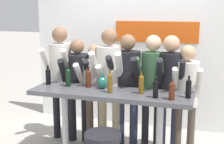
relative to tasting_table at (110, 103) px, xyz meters
name	(u,v)px	position (x,y,z in m)	size (l,w,h in m)	color
back_wall	(136,56)	(0.00, 1.54, 0.41)	(3.80, 0.12, 2.51)	white
tasting_table	(110,103)	(0.00, 0.00, 0.00)	(2.20, 0.60, 1.01)	#4C4C51
person_far_left	(61,70)	(-0.99, 0.52, 0.29)	(0.46, 0.59, 1.82)	black
person_left	(78,80)	(-0.69, 0.50, 0.16)	(0.53, 0.61, 1.64)	black
person_center_left	(95,84)	(-0.38, 0.44, 0.13)	(0.46, 0.54, 1.59)	#473D33
person_center	(109,76)	(-0.15, 0.42, 0.28)	(0.50, 0.61, 1.82)	gray
person_center_right	(127,80)	(0.11, 0.48, 0.23)	(0.47, 0.57, 1.74)	#23283D
person_right	(152,80)	(0.48, 0.52, 0.24)	(0.41, 0.53, 1.74)	black
person_far_right	(170,81)	(0.74, 0.44, 0.26)	(0.41, 0.55, 1.75)	#23283D
person_rightmost	(186,89)	(0.97, 0.44, 0.16)	(0.41, 0.52, 1.62)	#473D33
wine_bottle_0	(88,78)	(-0.36, 0.13, 0.30)	(0.08, 0.08, 0.29)	#4C1E0F
wine_bottle_1	(68,76)	(-0.66, 0.09, 0.31)	(0.07, 0.07, 0.32)	black
wine_bottle_2	(172,90)	(0.84, -0.14, 0.29)	(0.08, 0.08, 0.26)	#4C1E0F
wine_bottle_3	(48,76)	(-0.99, 0.11, 0.30)	(0.07, 0.07, 0.28)	black
wine_bottle_4	(141,83)	(0.42, 0.01, 0.30)	(0.07, 0.07, 0.31)	brown
wine_bottle_5	(110,82)	(0.02, -0.07, 0.31)	(0.06, 0.06, 0.33)	brown
wine_bottle_6	(156,88)	(0.63, -0.12, 0.29)	(0.07, 0.07, 0.27)	black
wine_bottle_7	(189,88)	(1.02, 0.00, 0.30)	(0.07, 0.07, 0.29)	black
decorative_vase	(102,82)	(-0.15, 0.11, 0.25)	(0.13, 0.13, 0.22)	#1E665B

